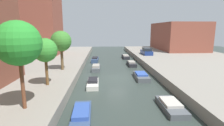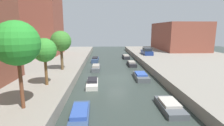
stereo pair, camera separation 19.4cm
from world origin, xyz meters
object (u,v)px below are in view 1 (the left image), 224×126
(moored_boat_right_3, at_px, (131,64))
(low_block_right, at_px, (177,36))
(street_tree_1, at_px, (18,44))
(moored_boat_left_1, at_px, (81,115))
(moored_boat_left_3, at_px, (96,68))
(moored_boat_right_1, at_px, (171,106))
(street_tree_2, at_px, (45,51))
(moored_boat_right_4, at_px, (126,57))
(parked_car, at_px, (147,52))
(moored_boat_left_2, at_px, (93,83))
(moored_boat_right_2, at_px, (141,76))
(street_tree_3, at_px, (61,41))
(moored_boat_left_4, at_px, (95,60))

(moored_boat_right_3, bearing_deg, low_block_right, 46.99)
(low_block_right, xyz_separation_m, street_tree_1, (-25.19, -34.17, 0.91))
(moored_boat_left_1, relative_size, moored_boat_left_3, 1.18)
(moored_boat_left_1, relative_size, moored_boat_right_1, 1.20)
(street_tree_2, bearing_deg, moored_boat_right_4, 63.90)
(moored_boat_left_3, bearing_deg, street_tree_1, -105.76)
(parked_car, height_order, moored_boat_left_2, parked_car)
(street_tree_2, relative_size, moored_boat_left_1, 1.02)
(moored_boat_right_4, bearing_deg, parked_car, -16.99)
(moored_boat_left_1, bearing_deg, moored_boat_left_2, 86.56)
(moored_boat_left_2, height_order, moored_boat_right_2, moored_boat_left_2)
(street_tree_3, bearing_deg, moored_boat_left_2, -43.97)
(street_tree_3, bearing_deg, moored_boat_left_3, 40.74)
(moored_boat_left_2, height_order, moored_boat_right_3, moored_boat_left_2)
(moored_boat_left_1, xyz_separation_m, moored_boat_right_1, (6.92, 1.18, -0.02))
(parked_car, xyz_separation_m, moored_boat_right_2, (-4.43, -14.80, -1.27))
(low_block_right, xyz_separation_m, moored_boat_right_1, (-14.52, -32.86, -4.17))
(moored_boat_left_2, bearing_deg, parked_car, 59.02)
(moored_boat_right_2, bearing_deg, low_block_right, 58.14)
(parked_car, relative_size, moored_boat_left_4, 1.04)
(street_tree_1, distance_m, parked_car, 29.18)
(parked_car, height_order, moored_boat_right_2, parked_car)
(moored_boat_left_1, bearing_deg, parked_car, 66.22)
(street_tree_2, distance_m, moored_boat_right_2, 12.13)
(street_tree_1, relative_size, moored_boat_left_1, 1.33)
(street_tree_3, distance_m, moored_boat_left_3, 7.14)
(moored_boat_left_2, relative_size, moored_boat_right_4, 0.83)
(parked_car, relative_size, moored_boat_left_2, 1.26)
(street_tree_2, relative_size, moored_boat_right_3, 1.28)
(street_tree_1, height_order, street_tree_3, street_tree_1)
(low_block_right, relative_size, street_tree_2, 3.56)
(street_tree_3, height_order, moored_boat_right_4, street_tree_3)
(low_block_right, height_order, moored_boat_right_4, low_block_right)
(parked_car, bearing_deg, street_tree_1, -120.50)
(moored_boat_right_3, distance_m, moored_boat_right_4, 7.98)
(moored_boat_left_3, bearing_deg, parked_car, 43.10)
(street_tree_1, height_order, moored_boat_left_3, street_tree_1)
(street_tree_2, height_order, street_tree_3, street_tree_3)
(moored_boat_left_1, height_order, moored_boat_right_3, moored_boat_right_3)
(street_tree_1, bearing_deg, moored_boat_right_1, 6.96)
(low_block_right, distance_m, moored_boat_left_1, 40.44)
(street_tree_2, distance_m, moored_boat_right_3, 17.27)
(moored_boat_left_4, bearing_deg, street_tree_1, -99.62)
(street_tree_2, height_order, moored_boat_right_3, street_tree_2)
(street_tree_1, bearing_deg, moored_boat_left_4, 80.38)
(street_tree_2, bearing_deg, low_block_right, 49.15)
(street_tree_3, bearing_deg, moored_boat_right_2, -7.66)
(parked_car, height_order, moored_boat_left_1, parked_car)
(moored_boat_left_2, bearing_deg, moored_boat_right_4, 71.74)
(street_tree_2, distance_m, street_tree_3, 6.49)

